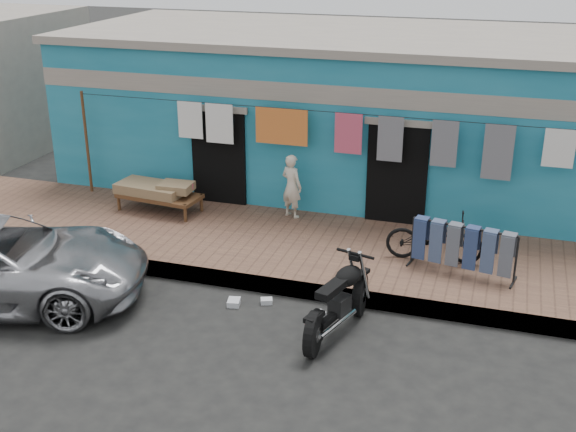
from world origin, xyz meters
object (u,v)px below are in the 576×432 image
Objects in this scene: motorcycle at (338,299)px; charpoy at (160,197)px; bicycle at (435,232)px; jeans_rack at (463,248)px; seated_person at (292,186)px.

motorcycle reaches higher than charpoy.
motorcycle is (-1.05, -2.31, -0.21)m from bicycle.
bicycle reaches higher than charpoy.
motorcycle is at bearing -127.49° from jeans_rack.
bicycle reaches higher than motorcycle.
charpoy is 5.89m from jeans_rack.
jeans_rack is at bearing 179.88° from seated_person.
jeans_rack reaches higher than motorcycle.
jeans_rack is (3.28, -1.48, -0.19)m from seated_person.
bicycle is 5.37m from charpoy.
motorcycle is at bearing 140.97° from seated_person.
charpoy is (-2.52, -0.47, -0.33)m from seated_person.
bicycle is 0.58m from jeans_rack.
bicycle is at bearing 81.25° from motorcycle.
seated_person reaches higher than motorcycle.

